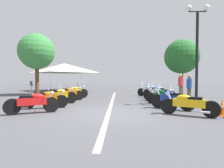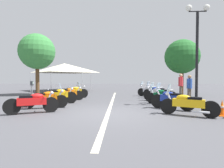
{
  "view_description": "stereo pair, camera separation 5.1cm",
  "coord_description": "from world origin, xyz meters",
  "px_view_note": "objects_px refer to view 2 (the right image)",
  "views": [
    {
      "loc": [
        -7.14,
        -0.43,
        1.42
      ],
      "look_at": [
        3.6,
        0.0,
        1.09
      ],
      "focal_mm": 28.22,
      "sensor_mm": 36.0,
      "label": 1
    },
    {
      "loc": [
        -7.14,
        -0.49,
        1.42
      ],
      "look_at": [
        3.6,
        0.0,
        1.09
      ],
      "focal_mm": 28.22,
      "sensor_mm": 36.0,
      "label": 2
    }
  ],
  "objects_px": {
    "motorcycle_left_row_1": "(46,99)",
    "motorcycle_left_row_0": "(33,102)",
    "motorcycle_right_row_5": "(150,91)",
    "traffic_cone_2": "(222,108)",
    "motorcycle_right_row_2": "(163,96)",
    "parking_meter": "(32,88)",
    "motorcycle_right_row_0": "(187,104)",
    "roadside_tree_0": "(182,57)",
    "bystander_1": "(189,86)",
    "street_lamp_twin_globe": "(197,38)",
    "motorcycle_right_row_1": "(171,99)",
    "roadside_tree_1": "(37,52)",
    "motorcycle_left_row_4": "(74,92)",
    "motorcycle_left_row_2": "(58,96)",
    "motorcycle_right_row_4": "(157,92)",
    "event_tent": "(64,68)",
    "motorcycle_left_row_3": "(68,93)",
    "traffic_cone_1": "(52,95)",
    "motorcycle_right_row_3": "(160,94)",
    "bystander_0": "(181,84)"
  },
  "relations": [
    {
      "from": "motorcycle_right_row_4",
      "to": "bystander_1",
      "type": "bearing_deg",
      "value": 170.73
    },
    {
      "from": "motorcycle_left_row_0",
      "to": "motorcycle_left_row_3",
      "type": "distance_m",
      "value": 4.2
    },
    {
      "from": "motorcycle_right_row_0",
      "to": "roadside_tree_0",
      "type": "bearing_deg",
      "value": -79.89
    },
    {
      "from": "motorcycle_right_row_5",
      "to": "roadside_tree_1",
      "type": "relative_size",
      "value": 0.36
    },
    {
      "from": "motorcycle_left_row_0",
      "to": "bystander_1",
      "type": "xyz_separation_m",
      "value": [
        4.06,
        -7.84,
        0.51
      ]
    },
    {
      "from": "motorcycle_right_row_0",
      "to": "motorcycle_right_row_5",
      "type": "distance_m",
      "value": 7.27
    },
    {
      "from": "motorcycle_right_row_1",
      "to": "motorcycle_left_row_4",
      "type": "bearing_deg",
      "value": -1.77
    },
    {
      "from": "motorcycle_right_row_0",
      "to": "roadside_tree_0",
      "type": "height_order",
      "value": "roadside_tree_0"
    },
    {
      "from": "motorcycle_right_row_5",
      "to": "traffic_cone_2",
      "type": "bearing_deg",
      "value": 132.39
    },
    {
      "from": "motorcycle_left_row_0",
      "to": "event_tent",
      "type": "bearing_deg",
      "value": 76.61
    },
    {
      "from": "bystander_1",
      "to": "street_lamp_twin_globe",
      "type": "bearing_deg",
      "value": -51.58
    },
    {
      "from": "motorcycle_left_row_4",
      "to": "traffic_cone_2",
      "type": "distance_m",
      "value": 9.2
    },
    {
      "from": "motorcycle_right_row_4",
      "to": "event_tent",
      "type": "relative_size",
      "value": 0.31
    },
    {
      "from": "motorcycle_left_row_0",
      "to": "motorcycle_right_row_4",
      "type": "bearing_deg",
      "value": 16.06
    },
    {
      "from": "motorcycle_right_row_3",
      "to": "bystander_1",
      "type": "distance_m",
      "value": 1.87
    },
    {
      "from": "motorcycle_left_row_0",
      "to": "motorcycle_right_row_3",
      "type": "height_order",
      "value": "same"
    },
    {
      "from": "motorcycle_left_row_3",
      "to": "motorcycle_right_row_1",
      "type": "bearing_deg",
      "value": -55.45
    },
    {
      "from": "motorcycle_left_row_1",
      "to": "bystander_1",
      "type": "xyz_separation_m",
      "value": [
        2.84,
        -7.83,
        0.5
      ]
    },
    {
      "from": "motorcycle_right_row_2",
      "to": "bystander_1",
      "type": "relative_size",
      "value": 1.08
    },
    {
      "from": "motorcycle_right_row_1",
      "to": "motorcycle_right_row_2",
      "type": "distance_m",
      "value": 1.63
    },
    {
      "from": "motorcycle_right_row_2",
      "to": "parking_meter",
      "type": "height_order",
      "value": "parking_meter"
    },
    {
      "from": "motorcycle_left_row_0",
      "to": "motorcycle_left_row_1",
      "type": "relative_size",
      "value": 0.95
    },
    {
      "from": "roadside_tree_1",
      "to": "motorcycle_right_row_5",
      "type": "bearing_deg",
      "value": -94.94
    },
    {
      "from": "motorcycle_right_row_1",
      "to": "motorcycle_right_row_5",
      "type": "distance_m",
      "value": 5.88
    },
    {
      "from": "street_lamp_twin_globe",
      "to": "parking_meter",
      "type": "distance_m",
      "value": 9.07
    },
    {
      "from": "motorcycle_right_row_5",
      "to": "street_lamp_twin_globe",
      "type": "xyz_separation_m",
      "value": [
        -4.73,
        -1.63,
        3.07
      ]
    },
    {
      "from": "parking_meter",
      "to": "motorcycle_right_row_3",
      "type": "bearing_deg",
      "value": 7.05
    },
    {
      "from": "motorcycle_right_row_2",
      "to": "parking_meter",
      "type": "xyz_separation_m",
      "value": [
        -0.72,
        7.07,
        0.44
      ]
    },
    {
      "from": "street_lamp_twin_globe",
      "to": "parking_meter",
      "type": "xyz_separation_m",
      "value": [
        -0.24,
        8.67,
        -2.64
      ]
    },
    {
      "from": "motorcycle_left_row_4",
      "to": "motorcycle_right_row_0",
      "type": "bearing_deg",
      "value": -72.29
    },
    {
      "from": "motorcycle_left_row_3",
      "to": "traffic_cone_2",
      "type": "relative_size",
      "value": 3.16
    },
    {
      "from": "motorcycle_left_row_4",
      "to": "bystander_0",
      "type": "xyz_separation_m",
      "value": [
        0.39,
        -7.74,
        0.58
      ]
    },
    {
      "from": "roadside_tree_0",
      "to": "roadside_tree_1",
      "type": "height_order",
      "value": "roadside_tree_1"
    },
    {
      "from": "motorcycle_right_row_2",
      "to": "traffic_cone_1",
      "type": "bearing_deg",
      "value": 16.56
    },
    {
      "from": "motorcycle_left_row_0",
      "to": "motorcycle_left_row_1",
      "type": "xyz_separation_m",
      "value": [
        1.21,
        -0.01,
        0.01
      ]
    },
    {
      "from": "motorcycle_left_row_2",
      "to": "motorcycle_right_row_1",
      "type": "distance_m",
      "value": 6.07
    },
    {
      "from": "motorcycle_right_row_3",
      "to": "roadside_tree_0",
      "type": "height_order",
      "value": "roadside_tree_0"
    },
    {
      "from": "bystander_1",
      "to": "motorcycle_left_row_3",
      "type": "bearing_deg",
      "value": -132.9
    },
    {
      "from": "motorcycle_right_row_1",
      "to": "bystander_0",
      "type": "relative_size",
      "value": 0.97
    },
    {
      "from": "parking_meter",
      "to": "traffic_cone_2",
      "type": "relative_size",
      "value": 2.1
    },
    {
      "from": "traffic_cone_1",
      "to": "bystander_1",
      "type": "relative_size",
      "value": 0.37
    },
    {
      "from": "motorcycle_left_row_3",
      "to": "parking_meter",
      "type": "distance_m",
      "value": 2.49
    },
    {
      "from": "roadside_tree_1",
      "to": "motorcycle_left_row_4",
      "type": "bearing_deg",
      "value": -122.0
    },
    {
      "from": "motorcycle_left_row_1",
      "to": "motorcycle_left_row_4",
      "type": "relative_size",
      "value": 1.04
    },
    {
      "from": "bystander_0",
      "to": "motorcycle_right_row_1",
      "type": "bearing_deg",
      "value": 96.31
    },
    {
      "from": "motorcycle_left_row_1",
      "to": "motorcycle_left_row_0",
      "type": "bearing_deg",
      "value": -109.74
    },
    {
      "from": "motorcycle_left_row_4",
      "to": "traffic_cone_1",
      "type": "relative_size",
      "value": 3.2
    },
    {
      "from": "street_lamp_twin_globe",
      "to": "traffic_cone_2",
      "type": "height_order",
      "value": "street_lamp_twin_globe"
    },
    {
      "from": "motorcycle_left_row_1",
      "to": "roadside_tree_0",
      "type": "bearing_deg",
      "value": 21.27
    },
    {
      "from": "motorcycle_right_row_2",
      "to": "motorcycle_right_row_5",
      "type": "relative_size",
      "value": 0.95
    }
  ]
}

